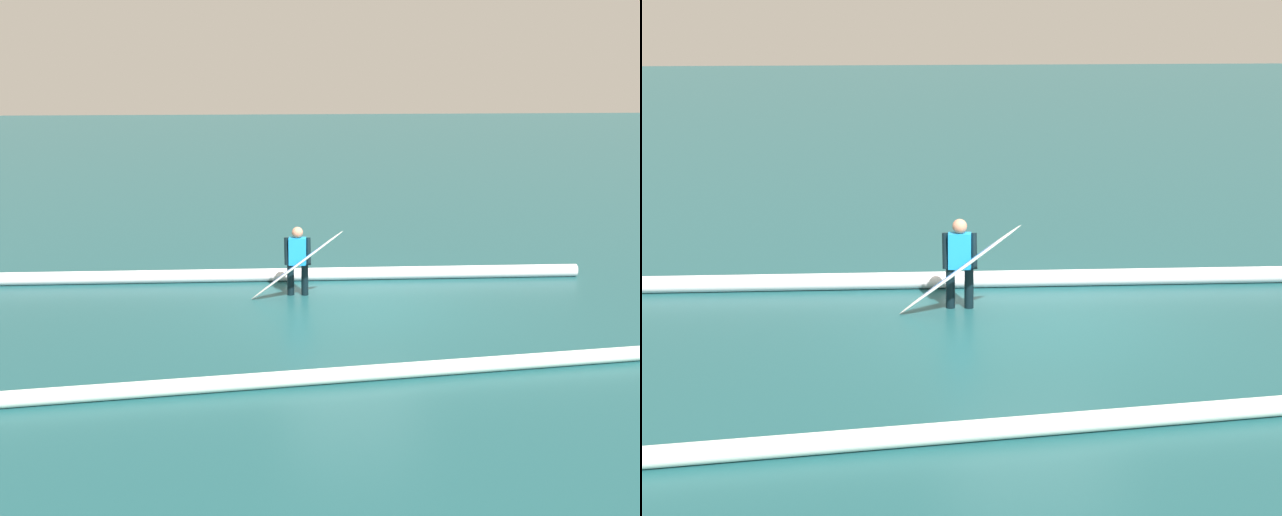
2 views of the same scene
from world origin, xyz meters
TOP-DOWN VIEW (x-y plane):
  - ground_plane at (0.00, 0.00)m, footprint 198.68×198.68m
  - surfer at (0.98, -0.88)m, footprint 0.52×0.25m
  - surfboard at (1.04, -0.46)m, footprint 1.82×0.73m
  - wave_crest_foreground at (2.55, -2.07)m, footprint 15.43×1.18m
  - wave_crest_midground at (1.09, 3.64)m, footprint 15.55×1.25m

SIDE VIEW (x-z plane):
  - ground_plane at x=0.00m, z-range 0.00..0.00m
  - wave_crest_midground at x=1.09m, z-range 0.00..0.22m
  - wave_crest_foreground at x=2.55m, z-range 0.00..0.27m
  - surfboard at x=1.04m, z-range -0.02..1.41m
  - surfer at x=0.98m, z-range 0.08..1.44m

